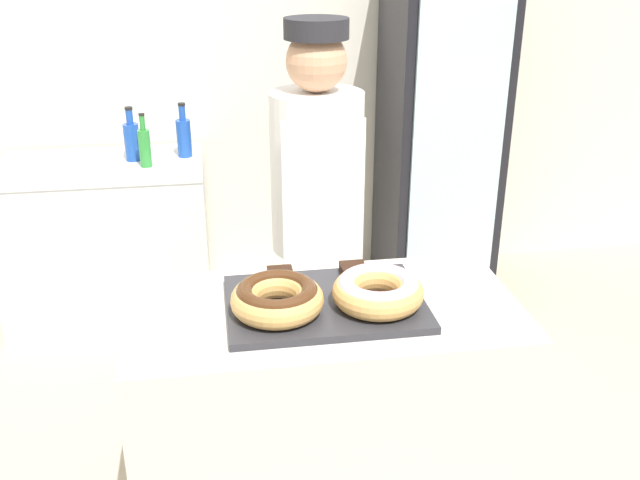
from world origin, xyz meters
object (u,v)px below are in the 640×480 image
at_px(donut_light_glaze, 378,290).
at_px(beverage_fridge, 439,139).
at_px(bottle_blue, 132,140).
at_px(chest_freezer, 109,239).
at_px(brownie_back_right, 353,270).
at_px(serving_tray, 325,303).
at_px(brownie_back_left, 280,275).
at_px(donut_chocolate_glaze, 277,297).
at_px(bottle_green, 145,146).
at_px(bottle_blue_b, 184,136).
at_px(baker_person, 317,228).

xyz_separation_m(donut_light_glaze, beverage_fridge, (0.76, 1.78, -0.06)).
relative_size(donut_light_glaze, bottle_blue, 0.98).
bearing_deg(donut_light_glaze, chest_freezer, 120.04).
xyz_separation_m(brownie_back_right, beverage_fridge, (0.79, 1.57, -0.03)).
height_order(serving_tray, brownie_back_right, brownie_back_right).
distance_m(brownie_back_left, beverage_fridge, 1.88).
xyz_separation_m(donut_chocolate_glaze, brownie_back_left, (0.03, 0.21, -0.03)).
distance_m(donut_light_glaze, chest_freezer, 2.14).
bearing_deg(beverage_fridge, brownie_back_right, -116.77).
xyz_separation_m(serving_tray, chest_freezer, (-0.88, 1.74, -0.47)).
height_order(brownie_back_right, bottle_green, bottle_green).
bearing_deg(donut_chocolate_glaze, bottle_green, 105.99).
bearing_deg(bottle_blue_b, chest_freezer, -170.12).
relative_size(bottle_green, bottle_blue_b, 0.96).
relative_size(beverage_fridge, bottle_green, 6.61).
xyz_separation_m(chest_freezer, bottle_blue, (0.17, 0.05, 0.52)).
height_order(serving_tray, brownie_back_left, brownie_back_left).
xyz_separation_m(serving_tray, bottle_blue, (-0.72, 1.79, 0.05)).
bearing_deg(brownie_back_right, baker_person, 96.05).
bearing_deg(bottle_green, beverage_fridge, 2.42).
bearing_deg(baker_person, chest_freezer, 130.57).
xyz_separation_m(donut_light_glaze, brownie_back_right, (-0.03, 0.21, -0.03)).
distance_m(serving_tray, chest_freezer, 2.01).
bearing_deg(donut_light_glaze, baker_person, 96.78).
bearing_deg(serving_tray, chest_freezer, 116.97).
distance_m(serving_tray, baker_person, 0.63).
distance_m(donut_light_glaze, bottle_green, 1.89).
height_order(chest_freezer, bottle_blue_b, bottle_blue_b).
height_order(donut_chocolate_glaze, beverage_fridge, beverage_fridge).
bearing_deg(baker_person, bottle_green, 124.37).
relative_size(brownie_back_left, bottle_green, 0.30).
relative_size(brownie_back_left, brownie_back_right, 1.00).
distance_m(donut_chocolate_glaze, bottle_blue, 1.92).
relative_size(brownie_back_right, baker_person, 0.05).
distance_m(chest_freezer, bottle_blue_b, 0.69).
relative_size(donut_chocolate_glaze, donut_light_glaze, 1.00).
xyz_separation_m(brownie_back_right, chest_freezer, (-1.00, 1.58, -0.50)).
xyz_separation_m(donut_light_glaze, brownie_back_left, (-0.27, 0.21, -0.03)).
relative_size(donut_chocolate_glaze, bottle_blue, 0.98).
relative_size(donut_chocolate_glaze, baker_person, 0.16).
relative_size(brownie_back_left, beverage_fridge, 0.04).
bearing_deg(baker_person, serving_tray, -96.45).
xyz_separation_m(baker_person, bottle_blue_b, (-0.52, 1.19, 0.06)).
relative_size(brownie_back_right, bottle_blue_b, 0.28).
distance_m(donut_light_glaze, baker_person, 0.68).
bearing_deg(brownie_back_left, donut_light_glaze, -38.42).
bearing_deg(bottle_green, brownie_back_right, -63.13).
bearing_deg(brownie_back_right, bottle_blue, 117.18).
bearing_deg(serving_tray, bottle_blue_b, 103.98).
bearing_deg(serving_tray, bottle_green, 111.10).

